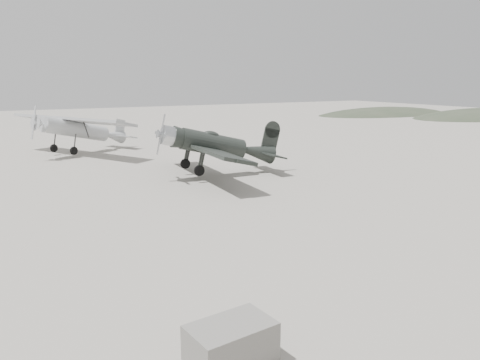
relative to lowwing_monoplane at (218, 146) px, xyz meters
name	(u,v)px	position (x,y,z in m)	size (l,w,h in m)	color
ground	(252,212)	(-2.26, -7.87, -1.89)	(160.00, 160.00, 0.00)	gray
hill_northeast	(385,114)	(47.74, 32.13, -1.89)	(32.00, 16.00, 5.20)	#333D2D
lowwing_monoplane	(218,146)	(0.00, 0.00, 0.00)	(7.91, 11.04, 3.56)	black
highwing_monoplane	(79,127)	(-5.65, 13.15, 0.29)	(9.34, 11.70, 3.47)	#AAACAF
equipment_block	(231,344)	(-8.47, -17.47, -1.44)	(1.78, 1.11, 0.89)	gray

